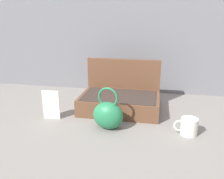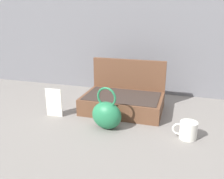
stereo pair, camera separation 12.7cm
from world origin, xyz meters
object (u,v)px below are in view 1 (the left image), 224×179
(coffee_mug, at_px, (189,126))
(open_suitcase, at_px, (120,99))
(teal_pouch_handbag, at_px, (108,115))
(info_card_left, at_px, (51,105))

(coffee_mug, bearing_deg, open_suitcase, 145.82)
(teal_pouch_handbag, distance_m, coffee_mug, 0.41)
(teal_pouch_handbag, distance_m, info_card_left, 0.34)
(teal_pouch_handbag, height_order, coffee_mug, teal_pouch_handbag)
(open_suitcase, xyz_separation_m, info_card_left, (-0.36, -0.21, 0.01))
(open_suitcase, relative_size, coffee_mug, 4.03)
(info_card_left, bearing_deg, coffee_mug, -6.52)
(teal_pouch_handbag, relative_size, info_card_left, 1.35)
(open_suitcase, distance_m, coffee_mug, 0.46)
(coffee_mug, distance_m, info_card_left, 0.74)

